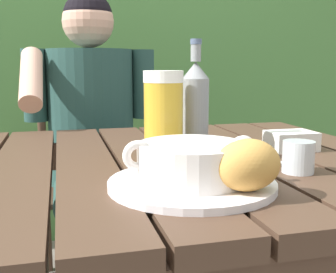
# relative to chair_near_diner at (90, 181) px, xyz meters

# --- Properties ---
(dining_table) EXTENTS (1.16, 0.91, 0.76)m
(dining_table) POSITION_rel_chair_near_diner_xyz_m (0.06, -0.89, 0.19)
(dining_table) COLOR #473123
(dining_table) RESTS_ON ground_plane
(hedge_backdrop) EXTENTS (3.72, 0.88, 2.76)m
(hedge_backdrop) POSITION_rel_chair_near_diner_xyz_m (0.17, 0.83, 0.69)
(hedge_backdrop) COLOR #4C7E3E
(hedge_backdrop) RESTS_ON ground_plane
(chair_near_diner) EXTENTS (0.43, 0.48, 0.93)m
(chair_near_diner) POSITION_rel_chair_near_diner_xyz_m (0.00, 0.00, 0.00)
(chair_near_diner) COLOR #422C1F
(chair_near_diner) RESTS_ON ground_plane
(person_eating) EXTENTS (0.48, 0.47, 1.23)m
(person_eating) POSITION_rel_chair_near_diner_xyz_m (-0.00, -0.20, 0.25)
(person_eating) COLOR #254640
(person_eating) RESTS_ON ground_plane
(serving_plate) EXTENTS (0.28, 0.28, 0.01)m
(serving_plate) POSITION_rel_chair_near_diner_xyz_m (0.09, -1.13, 0.30)
(serving_plate) COLOR white
(serving_plate) RESTS_ON dining_table
(soup_bowl) EXTENTS (0.23, 0.18, 0.07)m
(soup_bowl) POSITION_rel_chair_near_diner_xyz_m (0.09, -1.13, 0.34)
(soup_bowl) COLOR white
(soup_bowl) RESTS_ON serving_plate
(bread_roll) EXTENTS (0.12, 0.10, 0.08)m
(bread_roll) POSITION_rel_chair_near_diner_xyz_m (0.16, -1.20, 0.34)
(bread_roll) COLOR gold
(bread_roll) RESTS_ON serving_plate
(beer_glass) EXTENTS (0.08, 0.08, 0.19)m
(beer_glass) POSITION_rel_chair_near_diner_xyz_m (0.10, -0.92, 0.39)
(beer_glass) COLOR gold
(beer_glass) RESTS_ON dining_table
(beer_bottle) EXTENTS (0.06, 0.06, 0.26)m
(beer_bottle) POSITION_rel_chair_near_diner_xyz_m (0.18, -0.87, 0.40)
(beer_bottle) COLOR gray
(beer_bottle) RESTS_ON dining_table
(water_glass_small) EXTENTS (0.06, 0.06, 0.06)m
(water_glass_small) POSITION_rel_chair_near_diner_xyz_m (0.32, -1.09, 0.32)
(water_glass_small) COLOR silver
(water_glass_small) RESTS_ON dining_table
(butter_tub) EXTENTS (0.11, 0.08, 0.04)m
(butter_tub) POSITION_rel_chair_near_diner_xyz_m (0.42, -0.89, 0.31)
(butter_tub) COLOR white
(butter_tub) RESTS_ON dining_table
(table_knife) EXTENTS (0.16, 0.04, 0.01)m
(table_knife) POSITION_rel_chair_near_diner_xyz_m (0.26, -1.03, 0.30)
(table_knife) COLOR silver
(table_knife) RESTS_ON dining_table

